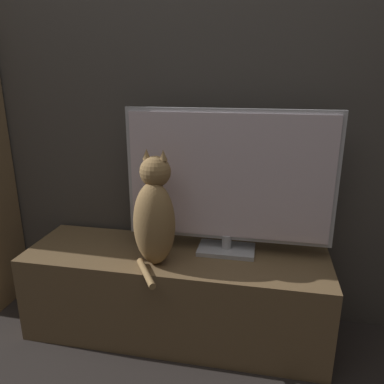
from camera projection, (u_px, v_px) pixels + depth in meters
The scene contains 4 objects.
wall_back at pixel (186, 55), 1.72m from camera, with size 4.80×0.05×2.60m.
tv_stand at pixel (176, 293), 1.80m from camera, with size 1.41×0.43×0.42m.
tv at pixel (228, 181), 1.66m from camera, with size 0.93×0.16×0.66m.
cat at pixel (155, 216), 1.59m from camera, with size 0.19×0.32×0.50m.
Camera 1 is at (0.39, -0.56, 1.21)m, focal length 35.00 mm.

